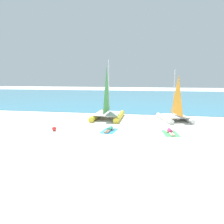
% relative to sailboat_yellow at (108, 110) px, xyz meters
% --- Properties ---
extents(ground_plane, '(120.00, 120.00, 0.00)m').
position_rel_sailboat_yellow_xyz_m(ground_plane, '(0.91, 2.76, -0.90)').
color(ground_plane, white).
extents(ocean_water, '(120.00, 40.00, 0.05)m').
position_rel_sailboat_yellow_xyz_m(ocean_water, '(0.91, 22.85, -0.88)').
color(ocean_water, teal).
rests_on(ocean_water, ground).
extents(sailboat_yellow, '(3.03, 4.68, 6.04)m').
position_rel_sailboat_yellow_xyz_m(sailboat_yellow, '(0.00, 0.00, 0.00)').
color(sailboat_yellow, yellow).
rests_on(sailboat_yellow, ground).
extents(sailboat_white, '(3.44, 4.41, 5.07)m').
position_rel_sailboat_yellow_xyz_m(sailboat_white, '(6.78, 0.34, -0.15)').
color(sailboat_white, white).
rests_on(sailboat_white, ground).
extents(towel_left, '(1.37, 2.04, 0.01)m').
position_rel_sailboat_yellow_xyz_m(towel_left, '(1.03, -4.76, -0.89)').
color(towel_left, '#338CD8').
rests_on(towel_left, ground).
extents(sunbather_left, '(0.63, 1.57, 0.30)m').
position_rel_sailboat_yellow_xyz_m(sunbather_left, '(1.04, -4.69, -0.77)').
color(sunbather_left, '#3FB28C').
rests_on(sunbather_left, towel_left).
extents(towel_right, '(1.34, 2.03, 0.01)m').
position_rel_sailboat_yellow_xyz_m(towel_right, '(5.84, -4.73, -0.89)').
color(towel_right, '#4CB266').
rests_on(towel_right, ground).
extents(sunbather_right, '(0.62, 1.57, 0.30)m').
position_rel_sailboat_yellow_xyz_m(sunbather_right, '(5.83, -4.66, -0.77)').
color(sunbather_right, '#D83372').
rests_on(sunbather_right, towel_right).
extents(beach_ball, '(0.36, 0.36, 0.36)m').
position_rel_sailboat_yellow_xyz_m(beach_ball, '(-3.37, -5.48, -0.72)').
color(beach_ball, red).
rests_on(beach_ball, ground).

